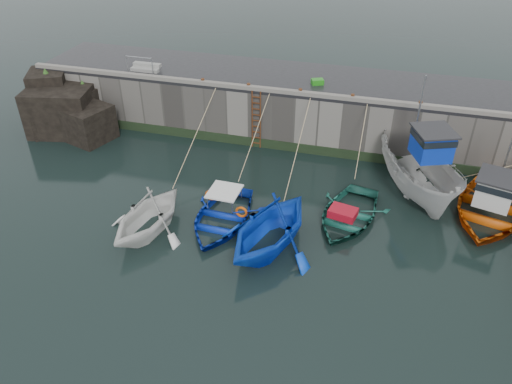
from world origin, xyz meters
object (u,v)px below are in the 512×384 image
(boat_near_navy, at_px, (347,219))
(bollard_a, at_px, (203,81))
(boat_near_white, at_px, (150,230))
(bollard_b, at_px, (249,86))
(boat_far_white, at_px, (419,172))
(bollard_d, at_px, (353,97))
(ladder, at_px, (256,120))
(boat_near_blue, at_px, (221,222))
(bollard_c, at_px, (300,91))
(boat_near_blacktrim, at_px, (270,247))
(boat_far_orange, at_px, (491,206))
(bollard_e, at_px, (420,104))
(fish_crate, at_px, (317,82))

(boat_near_navy, xyz_separation_m, bollard_a, (-8.53, 5.53, 3.30))
(boat_near_white, height_order, bollard_b, bollard_b)
(boat_far_white, xyz_separation_m, bollard_d, (-3.56, 2.58, 2.22))
(ladder, xyz_separation_m, boat_near_blue, (0.34, -6.85, -1.59))
(ladder, relative_size, boat_near_white, 0.75)
(boat_far_white, distance_m, bollard_c, 7.04)
(boat_near_blacktrim, bearing_deg, boat_far_orange, 46.61)
(boat_far_orange, bearing_deg, bollard_a, -177.87)
(boat_near_blue, xyz_separation_m, bollard_e, (7.66, 7.19, 3.30))
(boat_near_blue, height_order, boat_near_blacktrim, boat_near_blacktrim)
(boat_near_white, xyz_separation_m, fish_crate, (5.17, 10.11, 3.29))
(boat_far_white, xyz_separation_m, bollard_a, (-11.36, 2.58, 2.22))
(boat_near_white, xyz_separation_m, bollard_b, (1.87, 8.57, 3.30))
(boat_near_navy, height_order, bollard_b, bollard_b)
(boat_near_blue, relative_size, bollard_a, 16.67)
(boat_near_blue, distance_m, boat_far_white, 9.32)
(boat_near_white, distance_m, boat_far_orange, 14.77)
(bollard_a, bearing_deg, boat_far_white, -12.80)
(boat_far_white, relative_size, bollard_a, 25.43)
(boat_far_white, xyz_separation_m, boat_far_orange, (3.12, -0.88, -0.68))
(bollard_a, bearing_deg, bollard_e, 0.00)
(boat_near_blue, bearing_deg, boat_far_white, 31.39)
(boat_near_blue, xyz_separation_m, bollard_d, (4.46, 7.19, 3.30))
(boat_far_orange, bearing_deg, ladder, -179.65)
(bollard_b, xyz_separation_m, bollard_c, (2.70, 0.00, 0.00))
(ladder, distance_m, bollard_a, 3.47)
(boat_near_white, bearing_deg, bollard_e, 50.35)
(bollard_b, bearing_deg, boat_near_blacktrim, -68.53)
(bollard_a, bearing_deg, boat_near_blacktrim, -55.14)
(ladder, height_order, boat_near_blue, ladder)
(boat_near_blue, distance_m, boat_far_orange, 11.76)
(boat_far_white, relative_size, bollard_b, 25.43)
(boat_near_white, distance_m, boat_far_white, 12.34)
(bollard_b, bearing_deg, boat_near_blue, -83.36)
(boat_near_blacktrim, relative_size, fish_crate, 8.15)
(boat_far_orange, relative_size, bollard_d, 25.12)
(boat_near_white, distance_m, bollard_a, 9.21)
(ladder, relative_size, bollard_a, 11.43)
(boat_near_blacktrim, bearing_deg, bollard_d, 93.90)
(bollard_c, bearing_deg, bollard_b, 180.00)
(boat_far_white, bearing_deg, boat_near_blue, -171.81)
(boat_far_white, distance_m, fish_crate, 7.26)
(bollard_d, distance_m, bollard_e, 3.20)
(boat_near_blue, bearing_deg, boat_near_white, -151.29)
(boat_near_white, relative_size, boat_far_white, 0.60)
(boat_near_blue, xyz_separation_m, boat_far_white, (8.03, 4.60, 1.08))
(ladder, xyz_separation_m, bollard_c, (2.20, 0.34, 1.71))
(boat_near_white, distance_m, boat_near_blacktrim, 5.12)
(fish_crate, height_order, bollard_b, bollard_b)
(ladder, height_order, bollard_b, bollard_b)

